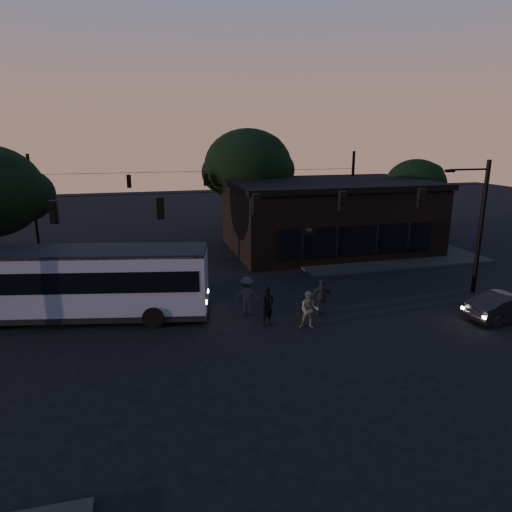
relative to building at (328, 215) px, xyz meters
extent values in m
plane|color=black|center=(-9.00, -15.97, -2.71)|extent=(120.00, 120.00, 0.00)
cube|color=black|center=(3.00, -1.97, -2.63)|extent=(14.00, 10.00, 0.15)
cube|color=black|center=(-23.00, -1.97, -2.63)|extent=(14.00, 10.00, 0.15)
cube|color=black|center=(0.00, 0.03, -0.21)|extent=(15.00, 10.00, 5.00)
cube|color=black|center=(0.00, 0.03, 2.49)|extent=(15.40, 10.40, 0.40)
cube|color=black|center=(0.00, -5.09, -0.91)|extent=(11.50, 0.18, 2.00)
cylinder|color=black|center=(-5.00, 6.03, -0.71)|extent=(0.44, 0.44, 4.00)
ellipsoid|color=black|center=(-5.00, 6.03, 3.49)|extent=(7.60, 7.60, 6.46)
cylinder|color=black|center=(9.00, 2.03, -1.21)|extent=(0.44, 0.44, 3.00)
ellipsoid|color=black|center=(9.00, 2.03, 1.94)|extent=(5.20, 5.20, 4.42)
cylinder|color=black|center=(4.00, -11.97, 1.04)|extent=(0.24, 0.24, 7.50)
cylinder|color=black|center=(-9.00, -11.97, 3.49)|extent=(26.00, 0.03, 0.03)
cube|color=black|center=(-18.00, -11.97, 2.84)|extent=(0.34, 0.30, 1.00)
cube|color=black|center=(-13.50, -11.97, 2.84)|extent=(0.34, 0.30, 1.00)
cube|color=black|center=(-9.00, -11.97, 2.84)|extent=(0.34, 0.30, 1.00)
cube|color=black|center=(-4.50, -11.97, 2.84)|extent=(0.34, 0.30, 1.00)
cube|color=black|center=(0.00, -11.97, 2.84)|extent=(0.34, 0.30, 1.00)
cylinder|color=black|center=(-22.00, 4.03, 1.04)|extent=(0.24, 0.24, 7.50)
cylinder|color=black|center=(4.00, 4.03, 1.04)|extent=(0.24, 0.24, 7.50)
cylinder|color=black|center=(-9.00, 4.03, 3.29)|extent=(26.00, 0.03, 0.03)
cube|color=black|center=(-15.00, 4.03, 2.64)|extent=(0.34, 0.30, 1.00)
cube|color=black|center=(-9.00, 4.03, 2.64)|extent=(0.34, 0.30, 1.00)
cube|color=black|center=(-3.00, 4.03, 2.64)|extent=(0.34, 0.30, 1.00)
cube|color=slate|center=(-17.44, -10.41, -0.76)|extent=(12.57, 5.21, 2.90)
cube|color=black|center=(-17.44, -10.41, -0.48)|extent=(12.09, 5.15, 1.00)
cube|color=black|center=(-17.44, -10.41, 0.69)|extent=(12.57, 5.21, 0.17)
cube|color=black|center=(-17.44, -10.41, -2.32)|extent=(12.68, 5.29, 0.28)
cylinder|color=black|center=(-21.36, -8.18, -2.21)|extent=(1.04, 0.48, 1.00)
cylinder|color=black|center=(-14.12, -12.52, -2.21)|extent=(1.04, 0.48, 1.00)
cylinder|color=black|center=(-13.56, -9.79, -2.21)|extent=(1.04, 0.48, 1.00)
imported|color=black|center=(2.65, -15.92, -2.02)|extent=(4.27, 1.82, 1.37)
imported|color=black|center=(-8.86, -13.59, -1.75)|extent=(0.83, 0.71, 1.92)
imported|color=#52534B|center=(-7.09, -14.45, -1.80)|extent=(1.07, 0.96, 1.82)
imported|color=black|center=(-5.84, -12.95, -1.79)|extent=(1.12, 0.57, 1.84)
imported|color=#212229|center=(-9.46, -11.90, -1.74)|extent=(1.39, 1.02, 1.93)
camera|label=1|loc=(-14.51, -32.98, 5.98)|focal=32.00mm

